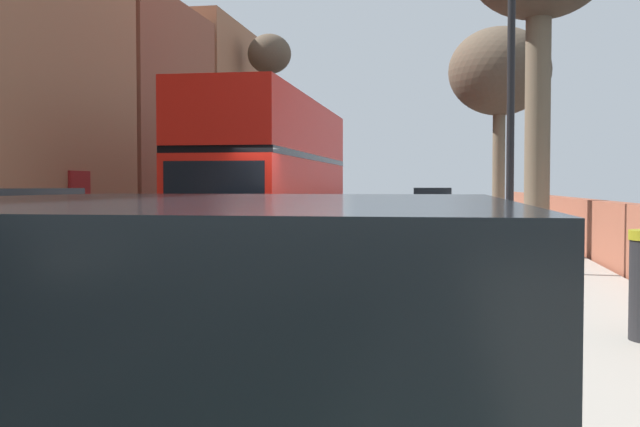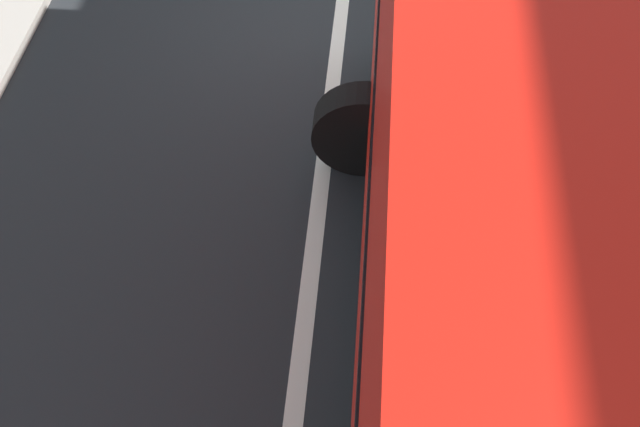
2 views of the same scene
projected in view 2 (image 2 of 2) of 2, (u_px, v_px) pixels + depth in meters
The scene contains 2 objects.
ground_plane at pixel (341, 14), 8.36m from camera, with size 84.00×84.00×0.00m, color black.
road_centre_line at pixel (341, 14), 8.35m from camera, with size 0.16×54.00×0.01m, color silver.
Camera 2 is at (-0.38, 6.88, 5.32)m, focal length 38.60 mm.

